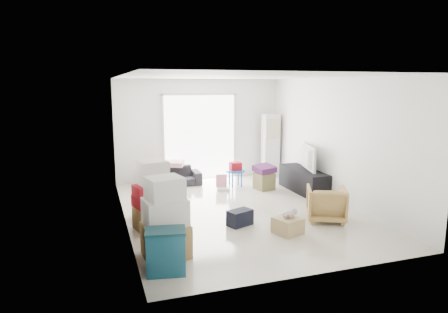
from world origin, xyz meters
name	(u,v)px	position (x,y,z in m)	size (l,w,h in m)	color
room_shell	(238,145)	(0.00, 0.00, 1.35)	(4.98, 6.48, 3.18)	beige
sliding_door	(200,134)	(0.00, 2.98, 1.24)	(2.10, 0.04, 2.33)	white
ac_tower	(271,145)	(1.95, 2.65, 0.88)	(0.45, 0.30, 1.75)	silver
tv_console	(303,181)	(2.00, 0.86, 0.27)	(0.49, 1.65, 0.55)	black
television	(304,167)	(2.00, 0.86, 0.62)	(1.02, 0.59, 0.13)	black
sofa	(169,173)	(-0.95, 2.50, 0.31)	(1.61, 0.47, 0.63)	#242428
pillow_left	(159,159)	(-1.20, 2.48, 0.69)	(0.39, 0.31, 0.12)	#F0AFC1
pillow_right	(177,158)	(-0.75, 2.51, 0.69)	(0.35, 0.28, 0.12)	#F0AFC1
armchair	(326,202)	(1.36, -1.12, 0.36)	(0.70, 0.65, 0.72)	#A98B4B
storage_bins	(166,251)	(-1.90, -2.31, 0.31)	(0.60, 0.46, 0.62)	navy
box_stack_a	(166,221)	(-1.80, -1.76, 0.54)	(0.71, 0.61, 1.21)	#A6854B
box_stack_b	(154,200)	(-1.80, -0.58, 0.54)	(0.76, 0.73, 1.25)	#A6854B
box_stack_c	(150,206)	(-1.77, 0.13, 0.21)	(0.64, 0.55, 0.42)	#A6854B
loose_box	(171,206)	(-1.36, 0.14, 0.18)	(0.43, 0.43, 0.36)	#A6854B
duffel_bag	(240,218)	(-0.28, -0.86, 0.14)	(0.45, 0.27, 0.29)	black
ottoman	(264,181)	(1.20, 1.37, 0.20)	(0.41, 0.41, 0.41)	olive
blanket	(264,170)	(1.20, 1.37, 0.48)	(0.45, 0.45, 0.14)	#542154
kids_table	(235,169)	(0.63, 1.87, 0.44)	(0.49, 0.49, 0.62)	blue
toy_walker	(222,186)	(0.18, 1.60, 0.11)	(0.33, 0.31, 0.38)	silver
wood_crate	(288,225)	(0.36, -1.50, 0.14)	(0.42, 0.42, 0.28)	tan
plush_bunny	(290,214)	(0.40, -1.49, 0.35)	(0.30, 0.18, 0.15)	#B2ADA8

